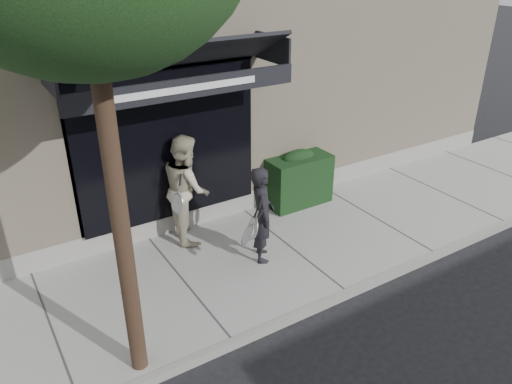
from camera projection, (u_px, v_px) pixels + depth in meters
ground at (288, 251)px, 8.83m from camera, size 80.00×80.00×0.00m
sidewalk at (288, 248)px, 8.80m from camera, size 20.00×3.00×0.12m
curb at (347, 294)px, 7.62m from camera, size 20.00×0.10×0.14m
building_facade at (165, 49)px, 11.38m from camera, size 14.30×8.04×5.64m
hedge at (298, 178)px, 10.01m from camera, size 1.30×0.70×1.14m
pedestrian_front at (262, 215)px, 8.06m from camera, size 0.87×0.80×1.65m
pedestrian_back at (186, 188)px, 8.62m from camera, size 0.91×1.07×1.93m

